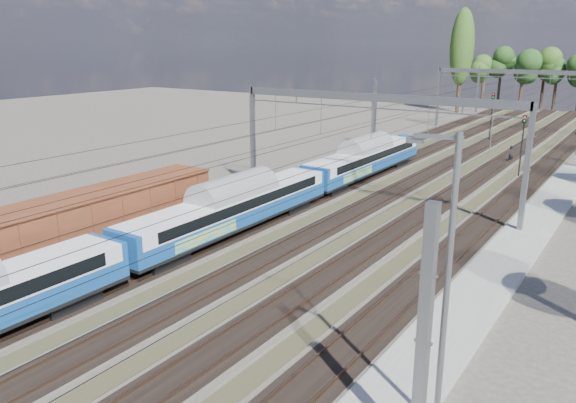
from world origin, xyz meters
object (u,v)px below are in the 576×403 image
Objects in this scene: signal_far at (523,138)px; freight_boxcar at (108,215)px; worker at (511,154)px; lamp_post at (444,281)px; signal_near at (492,111)px; emu_train at (230,203)px.

freight_boxcar is at bearing -104.99° from signal_far.
lamp_post reaches higher than worker.
signal_near is at bearing 37.19° from worker.
worker is at bearing 89.37° from lamp_post.
freight_boxcar is 8.11× the size of worker.
freight_boxcar is at bearing -107.81° from signal_near.
lamp_post is (22.77, -5.28, 3.16)m from freight_boxcar.
emu_train is 5.83× the size of lamp_post.
signal_far is at bearing 67.67° from emu_train.
signal_far is (16.60, 35.77, 1.42)m from freight_boxcar.
freight_boxcar reaches higher than worker.
lamp_post reaches higher than freight_boxcar.
signal_far is (2.32, -6.89, 2.89)m from worker.
worker is 0.19× the size of lamp_post.
signal_near is 21.79m from signal_far.
signal_far is at bearing 87.87° from lamp_post.
signal_near is at bearing 121.87° from signal_far.
worker is 7.83m from signal_far.
worker is (14.28, 42.66, -1.47)m from freight_boxcar.
signal_far is (8.15, -20.21, -0.19)m from signal_near.
worker is 48.91m from lamp_post.
emu_train is at bearing 54.48° from freight_boxcar.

